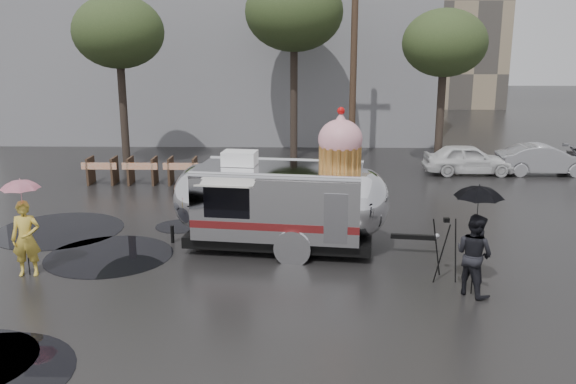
{
  "coord_description": "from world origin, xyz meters",
  "views": [
    {
      "loc": [
        0.33,
        -11.98,
        5.24
      ],
      "look_at": [
        0.01,
        2.92,
        1.49
      ],
      "focal_mm": 38.0,
      "sensor_mm": 36.0,
      "label": 1
    }
  ],
  "objects_px": {
    "person_left": "(26,239)",
    "tripod": "(445,244)",
    "airstream_trailer": "(283,199)",
    "person_right": "(474,255)"
  },
  "relations": [
    {
      "from": "person_left",
      "to": "person_right",
      "type": "height_order",
      "value": "person_right"
    },
    {
      "from": "airstream_trailer",
      "to": "person_right",
      "type": "height_order",
      "value": "airstream_trailer"
    },
    {
      "from": "airstream_trailer",
      "to": "tripod",
      "type": "distance_m",
      "value": 4.2
    },
    {
      "from": "person_left",
      "to": "tripod",
      "type": "bearing_deg",
      "value": -8.35
    },
    {
      "from": "person_left",
      "to": "tripod",
      "type": "distance_m",
      "value": 9.4
    },
    {
      "from": "person_left",
      "to": "tripod",
      "type": "relative_size",
      "value": 1.2
    },
    {
      "from": "airstream_trailer",
      "to": "person_left",
      "type": "relative_size",
      "value": 3.95
    },
    {
      "from": "airstream_trailer",
      "to": "person_right",
      "type": "bearing_deg",
      "value": -27.31
    },
    {
      "from": "airstream_trailer",
      "to": "tripod",
      "type": "xyz_separation_m",
      "value": [
        3.63,
        -2.05,
        -0.46
      ]
    },
    {
      "from": "person_left",
      "to": "person_right",
      "type": "relative_size",
      "value": 1.0
    }
  ]
}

